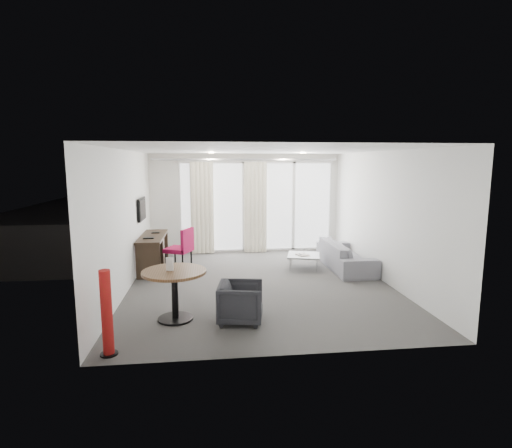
{
  "coord_description": "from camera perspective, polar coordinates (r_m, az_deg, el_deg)",
  "views": [
    {
      "loc": [
        -0.96,
        -7.57,
        2.37
      ],
      "look_at": [
        0.0,
        0.6,
        1.1
      ],
      "focal_mm": 28.0,
      "sensor_mm": 36.0,
      "label": 1
    }
  ],
  "objects": [
    {
      "name": "rattan_chair_b",
      "position": [
        13.1,
        4.97,
        0.1
      ],
      "size": [
        0.61,
        0.61,
        0.8
      ],
      "primitive_type": null,
      "rotation": [
        0.0,
        0.0,
        -0.12
      ],
      "color": "brown",
      "rests_on": "terrace_slab"
    },
    {
      "name": "round_table",
      "position": [
        6.25,
        -11.51,
        -9.93
      ],
      "size": [
        1.13,
        1.13,
        0.77
      ],
      "primitive_type": null,
      "rotation": [
        0.0,
        0.0,
        -0.2
      ],
      "color": "#53351D",
      "rests_on": "floor"
    },
    {
      "name": "ceiling",
      "position": [
        7.63,
        0.53,
        10.5
      ],
      "size": [
        5.0,
        6.0,
        0.0
      ],
      "primitive_type": "cube",
      "color": "white",
      "rests_on": "ground"
    },
    {
      "name": "desk",
      "position": [
        9.2,
        -14.47,
        -3.98
      ],
      "size": [
        0.51,
        1.64,
        0.77
      ],
      "primitive_type": null,
      "color": "black",
      "rests_on": "floor"
    },
    {
      "name": "terrace_slab",
      "position": [
        12.38,
        -0.72,
        -2.55
      ],
      "size": [
        5.6,
        3.0,
        0.12
      ],
      "primitive_type": "cube",
      "color": "#4D4D50",
      "rests_on": "ground"
    },
    {
      "name": "tub_armchair",
      "position": [
        6.08,
        -2.2,
        -11.12
      ],
      "size": [
        0.75,
        0.74,
        0.6
      ],
      "primitive_type": "imported",
      "rotation": [
        0.0,
        0.0,
        1.42
      ],
      "color": "black",
      "rests_on": "floor"
    },
    {
      "name": "remote",
      "position": [
        9.01,
        6.39,
        -4.18
      ],
      "size": [
        0.09,
        0.16,
        0.02
      ],
      "primitive_type": null,
      "rotation": [
        0.0,
        0.0,
        0.29
      ],
      "color": "black",
      "rests_on": "coffee_table"
    },
    {
      "name": "menu_card",
      "position": [
        6.15,
        -12.19,
        -6.99
      ],
      "size": [
        0.11,
        0.05,
        0.2
      ],
      "primitive_type": null,
      "rotation": [
        0.0,
        0.0,
        -0.29
      ],
      "color": "white",
      "rests_on": "round_table"
    },
    {
      "name": "window_frame",
      "position": [
        10.68,
        0.12,
        2.49
      ],
      "size": [
        4.1,
        0.06,
        2.44
      ],
      "primitive_type": null,
      "color": "white",
      "rests_on": "ground"
    },
    {
      "name": "balustrade",
      "position": [
        13.71,
        -1.36,
        0.93
      ],
      "size": [
        5.5,
        0.06,
        1.05
      ],
      "primitive_type": null,
      "color": "#B2B2B7",
      "rests_on": "terrace_slab"
    },
    {
      "name": "rattan_table",
      "position": [
        12.41,
        4.07,
        -1.22
      ],
      "size": [
        0.51,
        0.51,
        0.44
      ],
      "primitive_type": null,
      "rotation": [
        0.0,
        0.0,
        0.18
      ],
      "color": "brown",
      "rests_on": "terrace_slab"
    },
    {
      "name": "window_panel",
      "position": [
        10.69,
        0.11,
        2.5
      ],
      "size": [
        4.0,
        0.02,
        2.38
      ],
      "primitive_type": null,
      "color": "white",
      "rests_on": "ground"
    },
    {
      "name": "curtain_left",
      "position": [
        10.46,
        -7.7,
        2.27
      ],
      "size": [
        0.6,
        0.2,
        2.38
      ],
      "primitive_type": null,
      "color": "#ECE4C8",
      "rests_on": "ground"
    },
    {
      "name": "coffee_table",
      "position": [
        9.11,
        6.82,
        -5.33
      ],
      "size": [
        0.86,
        0.86,
        0.32
      ],
      "primitive_type": null,
      "rotation": [
        0.0,
        0.0,
        -0.26
      ],
      "color": "gray",
      "rests_on": "floor"
    },
    {
      "name": "magazine",
      "position": [
        9.02,
        6.65,
        -4.16
      ],
      "size": [
        0.29,
        0.33,
        0.02
      ],
      "primitive_type": null,
      "rotation": [
        0.0,
        0.0,
        0.32
      ],
      "color": "gray",
      "rests_on": "coffee_table"
    },
    {
      "name": "desk_chair",
      "position": [
        8.84,
        -11.01,
        -3.68
      ],
      "size": [
        0.69,
        0.67,
        0.98
      ],
      "primitive_type": null,
      "rotation": [
        0.0,
        0.0,
        -0.42
      ],
      "color": "maroon",
      "rests_on": "floor"
    },
    {
      "name": "curtain_right",
      "position": [
        10.53,
        -0.06,
        2.39
      ],
      "size": [
        0.6,
        0.2,
        2.38
      ],
      "primitive_type": null,
      "color": "#ECE4C8",
      "rests_on": "ground"
    },
    {
      "name": "wall_left",
      "position": [
        7.8,
        -18.02,
        0.46
      ],
      "size": [
        0.0,
        6.0,
        2.6
      ],
      "primitive_type": "cube",
      "color": "silver",
      "rests_on": "ground"
    },
    {
      "name": "floor",
      "position": [
        7.99,
        0.51,
        -8.48
      ],
      "size": [
        5.0,
        6.0,
        0.0
      ],
      "primitive_type": "cube",
      "color": "#464442",
      "rests_on": "ground"
    },
    {
      "name": "tv",
      "position": [
        9.2,
        -16.02,
        2.07
      ],
      "size": [
        0.05,
        0.8,
        0.5
      ],
      "primitive_type": null,
      "color": "black",
      "rests_on": "wall_left"
    },
    {
      "name": "red_lamp",
      "position": [
        5.34,
        -20.55,
        -11.82
      ],
      "size": [
        0.24,
        0.24,
        1.09
      ],
      "primitive_type": "cylinder",
      "rotation": [
        0.0,
        0.0,
        -0.13
      ],
      "color": "maroon",
      "rests_on": "floor"
    },
    {
      "name": "sofa",
      "position": [
        9.26,
        12.67,
        -4.35
      ],
      "size": [
        0.8,
        2.05,
        0.6
      ],
      "primitive_type": "imported",
      "rotation": [
        0.0,
        0.0,
        1.57
      ],
      "color": "slate",
      "rests_on": "floor"
    },
    {
      "name": "downlight_a",
      "position": [
        9.17,
        -6.42,
        10.1
      ],
      "size": [
        0.12,
        0.12,
        0.02
      ],
      "primitive_type": "cylinder",
      "color": "#FFE0B2",
      "rests_on": "ceiling"
    },
    {
      "name": "curtain_track",
      "position": [
        10.44,
        -1.44,
        9.21
      ],
      "size": [
        4.8,
        0.04,
        0.04
      ],
      "primitive_type": null,
      "color": "#B2B2B7",
      "rests_on": "ceiling"
    },
    {
      "name": "wall_front",
      "position": [
        4.79,
        5.03,
        -4.17
      ],
      "size": [
        5.0,
        0.0,
        2.6
      ],
      "primitive_type": "cube",
      "color": "silver",
      "rests_on": "ground"
    },
    {
      "name": "wall_right",
      "position": [
        8.39,
        17.71,
        1.03
      ],
      "size": [
        0.0,
        6.0,
        2.6
      ],
      "primitive_type": "cube",
      "color": "silver",
      "rests_on": "ground"
    },
    {
      "name": "rattan_chair_a",
      "position": [
        11.56,
        1.35,
        -1.18
      ],
      "size": [
        0.67,
        0.67,
        0.74
      ],
      "primitive_type": null,
      "rotation": [
        0.0,
        0.0,
        -0.4
      ],
      "color": "brown",
      "rests_on": "terrace_slab"
    },
    {
      "name": "downlight_b",
      "position": [
        9.42,
        6.66,
        10.06
      ],
      "size": [
        0.12,
        0.12,
        0.02
      ],
      "primitive_type": "cylinder",
      "color": "#FFE0B2",
      "rests_on": "ceiling"
    }
  ]
}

